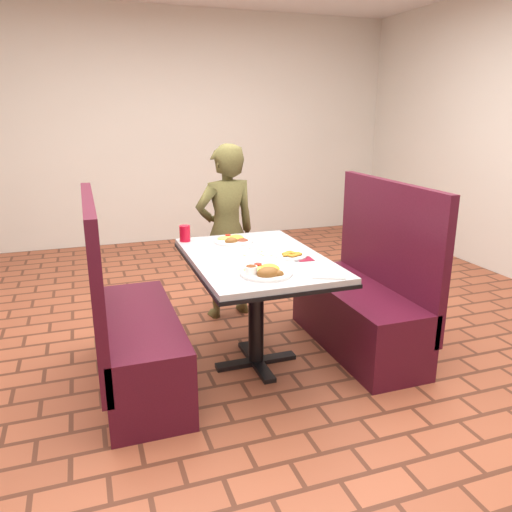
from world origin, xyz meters
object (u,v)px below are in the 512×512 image
object	(u,v)px
booth_bench_right	(363,303)
far_dinner_plate	(233,238)
red_tumbler	(185,233)
booth_bench_left	(131,335)
plantain_plate	(291,255)
dining_table	(256,271)
near_dinner_plate	(265,269)
diner_person	(226,233)

from	to	relation	value
booth_bench_right	far_dinner_plate	xyz separation A→B (m)	(-0.83, 0.38, 0.45)
far_dinner_plate	red_tumbler	bearing A→B (deg)	157.24
booth_bench_left	far_dinner_plate	distance (m)	0.96
booth_bench_right	plantain_plate	bearing A→B (deg)	-171.42
booth_bench_right	red_tumbler	distance (m)	1.34
booth_bench_left	far_dinner_plate	xyz separation A→B (m)	(0.76, 0.38, 0.45)
dining_table	booth_bench_right	distance (m)	0.86
booth_bench_left	near_dinner_plate	world-z (taller)	booth_bench_left
booth_bench_right	diner_person	world-z (taller)	diner_person
booth_bench_right	dining_table	bearing A→B (deg)	180.00
dining_table	booth_bench_left	bearing A→B (deg)	180.00
booth_bench_right	diner_person	distance (m)	1.21
booth_bench_left	booth_bench_right	world-z (taller)	same
booth_bench_right	near_dinner_plate	size ratio (longest dim) A/B	4.08
red_tumbler	far_dinner_plate	bearing A→B (deg)	-22.76
dining_table	near_dinner_plate	distance (m)	0.40
far_dinner_plate	plantain_plate	size ratio (longest dim) A/B	1.37
dining_table	booth_bench_right	world-z (taller)	booth_bench_right
near_dinner_plate	red_tumbler	distance (m)	0.92
near_dinner_plate	plantain_plate	xyz separation A→B (m)	(0.27, 0.28, -0.02)
dining_table	booth_bench_right	bearing A→B (deg)	0.00
diner_person	near_dinner_plate	xyz separation A→B (m)	(-0.13, -1.24, 0.09)
plantain_plate	near_dinner_plate	bearing A→B (deg)	-134.59
near_dinner_plate	dining_table	bearing A→B (deg)	78.86
far_dinner_plate	plantain_plate	distance (m)	0.53
red_tumbler	booth_bench_right	bearing A→B (deg)	-24.06
diner_person	dining_table	bearing A→B (deg)	76.48
near_dinner_plate	far_dinner_plate	size ratio (longest dim) A/B	1.10
booth_bench_left	dining_table	bearing A→B (deg)	0.00
diner_person	near_dinner_plate	distance (m)	1.25
booth_bench_left	near_dinner_plate	size ratio (longest dim) A/B	4.08
plantain_plate	red_tumbler	distance (m)	0.81
dining_table	booth_bench_right	size ratio (longest dim) A/B	1.01
dining_table	red_tumbler	distance (m)	0.64
booth_bench_left	diner_person	world-z (taller)	diner_person
dining_table	diner_person	bearing A→B (deg)	86.41
booth_bench_right	far_dinner_plate	world-z (taller)	booth_bench_right
diner_person	far_dinner_plate	xyz separation A→B (m)	(-0.09, -0.50, 0.08)
far_dinner_plate	red_tumbler	size ratio (longest dim) A/B	2.40
booth_bench_left	far_dinner_plate	size ratio (longest dim) A/B	4.48
booth_bench_right	red_tumbler	world-z (taller)	booth_bench_right
booth_bench_left	plantain_plate	bearing A→B (deg)	-5.15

